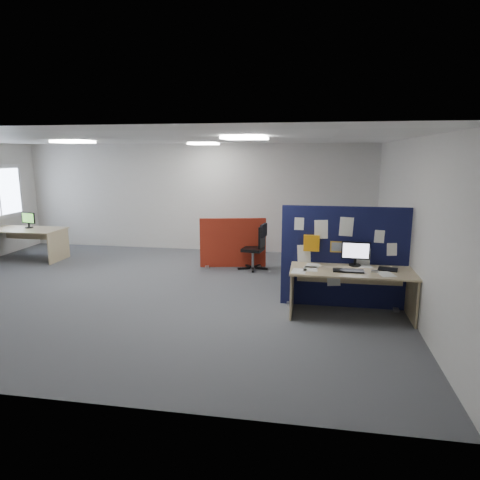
# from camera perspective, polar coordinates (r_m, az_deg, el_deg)

# --- Properties ---
(floor) EXTENTS (9.00, 9.00, 0.00)m
(floor) POSITION_cam_1_polar(r_m,az_deg,el_deg) (8.04, -12.52, -6.61)
(floor) COLOR #53555A
(floor) RESTS_ON ground
(ceiling) EXTENTS (9.00, 7.00, 0.02)m
(ceiling) POSITION_cam_1_polar(r_m,az_deg,el_deg) (7.66, -13.41, 12.98)
(ceiling) COLOR white
(ceiling) RESTS_ON wall_back
(wall_back) EXTENTS (9.00, 0.02, 2.70)m
(wall_back) POSITION_cam_1_polar(r_m,az_deg,el_deg) (11.02, -5.97, 5.64)
(wall_back) COLOR silver
(wall_back) RESTS_ON floor
(wall_front) EXTENTS (9.00, 0.02, 2.70)m
(wall_front) POSITION_cam_1_polar(r_m,az_deg,el_deg) (4.76, -29.25, -3.46)
(wall_front) COLOR silver
(wall_front) RESTS_ON floor
(wall_right) EXTENTS (0.02, 7.00, 2.70)m
(wall_right) POSITION_cam_1_polar(r_m,az_deg,el_deg) (7.31, 21.73, 1.94)
(wall_right) COLOR silver
(wall_right) RESTS_ON floor
(ceiling_lights) EXTENTS (4.10, 4.10, 0.04)m
(ceiling_lights) POSITION_cam_1_polar(r_m,az_deg,el_deg) (8.16, -9.33, 12.82)
(ceiling_lights) COLOR white
(ceiling_lights) RESTS_ON ceiling
(navy_divider) EXTENTS (1.99, 0.30, 1.64)m
(navy_divider) POSITION_cam_1_polar(r_m,az_deg,el_deg) (7.04, 13.51, -2.26)
(navy_divider) COLOR #0E1636
(navy_divider) RESTS_ON floor
(main_desk) EXTENTS (1.84, 0.82, 0.73)m
(main_desk) POSITION_cam_1_polar(r_m,az_deg,el_deg) (6.78, 14.58, -5.13)
(main_desk) COLOR tan
(main_desk) RESTS_ON floor
(monitor_main) EXTENTS (0.43, 0.18, 0.38)m
(monitor_main) POSITION_cam_1_polar(r_m,az_deg,el_deg) (6.90, 15.16, -1.62)
(monitor_main) COLOR black
(monitor_main) RESTS_ON main_desk
(keyboard) EXTENTS (0.45, 0.19, 0.02)m
(keyboard) POSITION_cam_1_polar(r_m,az_deg,el_deg) (6.58, 14.24, -3.99)
(keyboard) COLOR black
(keyboard) RESTS_ON main_desk
(mouse) EXTENTS (0.11, 0.08, 0.03)m
(mouse) POSITION_cam_1_polar(r_m,az_deg,el_deg) (6.64, 17.51, -4.01)
(mouse) COLOR #97989C
(mouse) RESTS_ON main_desk
(paper_tray) EXTENTS (0.32, 0.28, 0.01)m
(paper_tray) POSITION_cam_1_polar(r_m,az_deg,el_deg) (6.85, 19.09, -3.71)
(paper_tray) COLOR black
(paper_tray) RESTS_ON main_desk
(red_divider) EXTENTS (1.42, 0.34, 1.08)m
(red_divider) POSITION_cam_1_polar(r_m,az_deg,el_deg) (9.35, -0.95, -0.44)
(red_divider) COLOR #A52115
(red_divider) RESTS_ON floor
(second_desk) EXTENTS (1.79, 0.89, 0.73)m
(second_desk) POSITION_cam_1_polar(r_m,az_deg,el_deg) (11.25, -26.69, 0.53)
(second_desk) COLOR tan
(second_desk) RESTS_ON floor
(monitor_second) EXTENTS (0.40, 0.18, 0.37)m
(monitor_second) POSITION_cam_1_polar(r_m,az_deg,el_deg) (11.25, -26.38, 2.48)
(monitor_second) COLOR black
(monitor_second) RESTS_ON second_desk
(office_chair) EXTENTS (0.65, 0.65, 0.98)m
(office_chair) POSITION_cam_1_polar(r_m,az_deg,el_deg) (9.11, 2.33, -0.56)
(office_chair) COLOR black
(office_chair) RESTS_ON floor
(desk_papers) EXTENTS (1.52, 0.83, 0.00)m
(desk_papers) POSITION_cam_1_polar(r_m,az_deg,el_deg) (6.68, 12.44, -3.78)
(desk_papers) COLOR white
(desk_papers) RESTS_ON main_desk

